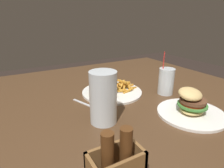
{
  "coord_description": "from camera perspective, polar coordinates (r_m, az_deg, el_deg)",
  "views": [
    {
      "loc": [
        0.45,
        0.59,
        1.13
      ],
      "look_at": [
        0.03,
        -0.15,
        0.83
      ],
      "focal_mm": 30.0,
      "sensor_mm": 36.0,
      "label": 1
    }
  ],
  "objects": [
    {
      "name": "meal_plate_near",
      "position": [
        0.89,
        -1.19,
        -1.31
      ],
      "size": [
        0.29,
        0.29,
        0.11
      ],
      "color": "white",
      "rests_on": "dining_table"
    },
    {
      "name": "meal_plate_far",
      "position": [
        0.77,
        22.98,
        -6.33
      ],
      "size": [
        0.25,
        0.25,
        0.11
      ],
      "color": "white",
      "rests_on": "dining_table"
    },
    {
      "name": "condiment_caddy",
      "position": [
        0.45,
        1.28,
        -23.35
      ],
      "size": [
        0.12,
        0.07,
        0.13
      ],
      "color": "brown",
      "rests_on": "dining_table"
    },
    {
      "name": "beer_glass",
      "position": [
        0.64,
        -2.68,
        -4.45
      ],
      "size": [
        0.09,
        0.09,
        0.18
      ],
      "color": "silver",
      "rests_on": "dining_table"
    },
    {
      "name": "spoon",
      "position": [
        0.77,
        -5.69,
        -6.79
      ],
      "size": [
        0.08,
        0.15,
        0.01
      ],
      "rotation": [
        0.0,
        0.0,
        1.94
      ],
      "color": "silver",
      "rests_on": "dining_table"
    },
    {
      "name": "juice_glass",
      "position": [
        0.93,
        16.14,
        0.65
      ],
      "size": [
        0.07,
        0.07,
        0.2
      ],
      "color": "silver",
      "rests_on": "dining_table"
    },
    {
      "name": "dining_table",
      "position": [
        0.87,
        6.47,
        -12.63
      ],
      "size": [
        1.33,
        1.43,
        0.78
      ],
      "color": "#4C331E",
      "rests_on": "ground_plane"
    }
  ]
}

